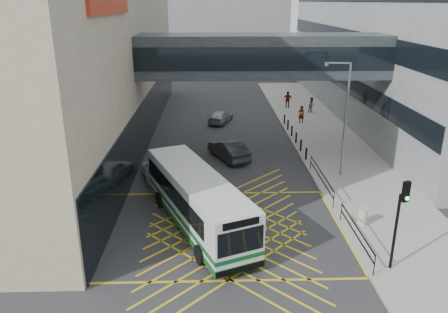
{
  "coord_description": "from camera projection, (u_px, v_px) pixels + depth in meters",
  "views": [
    {
      "loc": [
        -0.71,
        -20.2,
        11.25
      ],
      "look_at": [
        0.0,
        4.0,
        2.6
      ],
      "focal_mm": 35.0,
      "sensor_mm": 36.0,
      "label": 1
    }
  ],
  "objects": [
    {
      "name": "kerb_railings",
      "position": [
        335.0,
        198.0,
        24.37
      ],
      "size": [
        0.05,
        12.54,
        1.0
      ],
      "color": "black",
      "rests_on": "pavement"
    },
    {
      "name": "box_junction",
      "position": [
        226.0,
        229.0,
        22.82
      ],
      "size": [
        12.0,
        9.0,
        0.01
      ],
      "color": "gold",
      "rests_on": "ground"
    },
    {
      "name": "car_white",
      "position": [
        155.0,
        170.0,
        29.05
      ],
      "size": [
        2.76,
        4.45,
        1.32
      ],
      "primitive_type": "imported",
      "rotation": [
        0.0,
        0.0,
        3.42
      ],
      "color": "silver",
      "rests_on": "ground"
    },
    {
      "name": "skybridge",
      "position": [
        262.0,
        56.0,
        31.67
      ],
      "size": [
        20.0,
        4.1,
        3.0
      ],
      "color": "#2C3136",
      "rests_on": "ground"
    },
    {
      "name": "bollards",
      "position": [
        294.0,
        134.0,
        36.9
      ],
      "size": [
        0.14,
        10.14,
        0.9
      ],
      "color": "black",
      "rests_on": "pavement"
    },
    {
      "name": "pedestrian_b",
      "position": [
        312.0,
        105.0,
        45.73
      ],
      "size": [
        0.9,
        0.74,
        1.59
      ],
      "primitive_type": "imported",
      "rotation": [
        0.0,
        0.0,
        0.43
      ],
      "color": "gray",
      "rests_on": "pavement"
    },
    {
      "name": "building_far",
      "position": [
        203.0,
        15.0,
        76.22
      ],
      "size": [
        28.0,
        16.0,
        18.0
      ],
      "primitive_type": "cube",
      "color": "gray",
      "rests_on": "ground"
    },
    {
      "name": "pavement",
      "position": [
        326.0,
        140.0,
        37.16
      ],
      "size": [
        6.0,
        54.0,
        0.16
      ],
      "primitive_type": "cube",
      "color": "#A19B93",
      "rests_on": "ground"
    },
    {
      "name": "pedestrian_a",
      "position": [
        301.0,
        114.0,
        41.81
      ],
      "size": [
        0.72,
        0.55,
        1.66
      ],
      "primitive_type": "imported",
      "rotation": [
        0.0,
        0.0,
        3.27
      ],
      "color": "gray",
      "rests_on": "pavement"
    },
    {
      "name": "pedestrian_c",
      "position": [
        288.0,
        100.0,
        47.71
      ],
      "size": [
        1.14,
        0.69,
        1.81
      ],
      "primitive_type": "imported",
      "rotation": [
        0.0,
        0.0,
        2.97
      ],
      "color": "gray",
      "rests_on": "pavement"
    },
    {
      "name": "ground",
      "position": [
        226.0,
        229.0,
        22.82
      ],
      "size": [
        120.0,
        120.0,
        0.0
      ],
      "primitive_type": "plane",
      "color": "#333335"
    },
    {
      "name": "bus",
      "position": [
        196.0,
        199.0,
        22.7
      ],
      "size": [
        6.13,
        10.39,
        2.88
      ],
      "rotation": [
        0.0,
        0.0,
        0.39
      ],
      "color": "silver",
      "rests_on": "ground"
    },
    {
      "name": "litter_bin",
      "position": [
        362.0,
        217.0,
        22.81
      ],
      "size": [
        0.53,
        0.53,
        0.91
      ],
      "primitive_type": "cylinder",
      "color": "#ADA89E",
      "rests_on": "pavement"
    },
    {
      "name": "street_lamp",
      "position": [
        343.0,
        113.0,
        28.1
      ],
      "size": [
        1.71,
        0.39,
        7.51
      ],
      "rotation": [
        0.0,
        0.0,
        -0.11
      ],
      "color": "slate",
      "rests_on": "pavement"
    },
    {
      "name": "car_dark",
      "position": [
        229.0,
        150.0,
        32.66
      ],
      "size": [
        3.6,
        5.01,
        1.46
      ],
      "primitive_type": "imported",
      "rotation": [
        0.0,
        0.0,
        3.57
      ],
      "color": "black",
      "rests_on": "ground"
    },
    {
      "name": "traffic_light",
      "position": [
        400.0,
        213.0,
        18.22
      ],
      "size": [
        0.35,
        0.5,
        4.21
      ],
      "rotation": [
        0.0,
        0.0,
        0.42
      ],
      "color": "black",
      "rests_on": "pavement"
    },
    {
      "name": "car_silver",
      "position": [
        221.0,
        116.0,
        42.62
      ],
      "size": [
        2.86,
        4.29,
        1.23
      ],
      "primitive_type": "imported",
      "rotation": [
        0.0,
        0.0,
        2.82
      ],
      "color": "#989DA1",
      "rests_on": "ground"
    }
  ]
}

